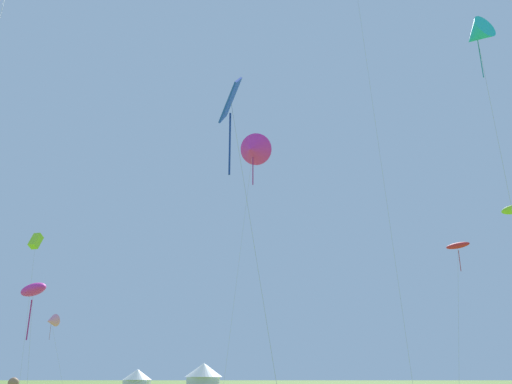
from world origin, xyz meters
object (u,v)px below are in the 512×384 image
at_px(kite_magenta_parafoil, 33,290).
at_px(kite_cyan_delta, 477,35).
at_px(kite_lime_box, 36,241).
at_px(festival_tent_right, 137,378).
at_px(kite_red_parafoil, 458,246).
at_px(festival_tent_left, 204,375).
at_px(kite_magenta_delta, 253,149).
at_px(kite_blue_diamond, 231,103).
at_px(kite_pink_delta, 51,321).

distance_m(kite_magenta_parafoil, kite_cyan_delta, 33.38).
xyz_separation_m(kite_lime_box, festival_tent_right, (4.47, 27.23, -12.39)).
height_order(kite_magenta_parafoil, kite_cyan_delta, kite_cyan_delta).
bearing_deg(kite_cyan_delta, kite_lime_box, 144.93).
relative_size(kite_red_parafoil, festival_tent_left, 2.39).
height_order(kite_magenta_delta, kite_magenta_parafoil, kite_magenta_delta).
distance_m(kite_blue_diamond, festival_tent_right, 57.41).
bearing_deg(festival_tent_left, kite_red_parafoil, -53.59).
xyz_separation_m(kite_blue_diamond, festival_tent_left, (-6.55, 53.81, -12.10)).
bearing_deg(festival_tent_right, kite_cyan_delta, -60.18).
bearing_deg(kite_magenta_delta, kite_red_parafoil, -7.05).
distance_m(kite_lime_box, kite_magenta_delta, 22.44).
xyz_separation_m(kite_cyan_delta, festival_tent_left, (-20.08, 50.82, -17.95)).
relative_size(kite_red_parafoil, kite_magenta_delta, 0.52).
distance_m(kite_magenta_parafoil, kite_pink_delta, 21.40).
bearing_deg(kite_red_parafoil, kite_blue_diamond, -130.26).
distance_m(kite_lime_box, kite_red_parafoil, 38.25).
relative_size(kite_cyan_delta, kite_pink_delta, 2.56).
distance_m(kite_lime_box, festival_tent_left, 32.67).
distance_m(kite_cyan_delta, kite_pink_delta, 49.51).
distance_m(kite_pink_delta, festival_tent_right, 19.69).
height_order(kite_cyan_delta, festival_tent_left, kite_cyan_delta).
relative_size(kite_pink_delta, festival_tent_right, 2.06).
relative_size(kite_red_parafoil, kite_cyan_delta, 0.60).
relative_size(kite_red_parafoil, festival_tent_right, 3.14).
xyz_separation_m(kite_blue_diamond, festival_tent_right, (-15.59, 53.81, -12.54)).
relative_size(kite_pink_delta, kite_blue_diamond, 0.52).
bearing_deg(kite_red_parafoil, kite_pink_delta, 158.97).
xyz_separation_m(kite_red_parafoil, kite_blue_diamond, (-17.71, -20.91, 2.03)).
bearing_deg(kite_lime_box, kite_magenta_delta, -9.73).
bearing_deg(festival_tent_left, kite_magenta_delta, -76.85).
relative_size(kite_magenta_parafoil, kite_pink_delta, 1.01).
bearing_deg(kite_red_parafoil, festival_tent_left, 126.41).
relative_size(kite_pink_delta, festival_tent_left, 1.57).
relative_size(kite_red_parafoil, kite_blue_diamond, 0.79).
relative_size(kite_red_parafoil, kite_pink_delta, 1.52).
bearing_deg(kite_magenta_delta, kite_cyan_delta, -57.24).
distance_m(kite_lime_box, kite_magenta_parafoil, 13.76).
bearing_deg(kite_pink_delta, kite_magenta_delta, -30.44).
bearing_deg(kite_cyan_delta, kite_red_parafoil, 76.88).
bearing_deg(kite_magenta_delta, kite_pink_delta, 149.56).
height_order(kite_lime_box, kite_cyan_delta, kite_cyan_delta).
height_order(kite_magenta_delta, kite_pink_delta, kite_magenta_delta).
distance_m(kite_magenta_parafoil, kite_blue_diamond, 22.41).
bearing_deg(kite_magenta_delta, kite_magenta_parafoil, -154.09).
xyz_separation_m(kite_red_parafoil, festival_tent_left, (-24.26, 32.89, -10.07)).
xyz_separation_m(kite_lime_box, festival_tent_left, (13.52, 27.23, -11.95)).
bearing_deg(kite_magenta_parafoil, kite_lime_box, 115.05).
relative_size(kite_lime_box, kite_magenta_delta, 0.62).
relative_size(kite_magenta_parafoil, kite_cyan_delta, 0.39).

